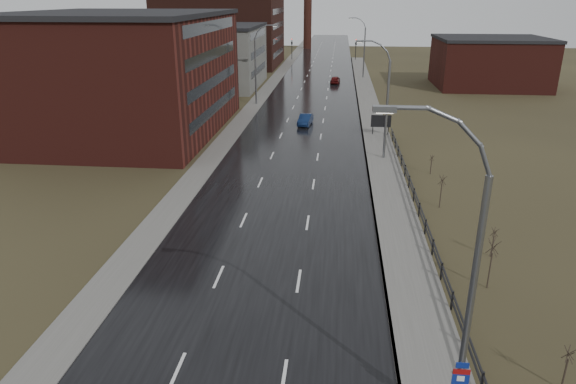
% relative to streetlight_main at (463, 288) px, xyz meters
% --- Properties ---
extents(road, '(14.00, 300.00, 0.06)m').
position_rel_streetlight_main_xyz_m(road, '(-8.47, 58.00, -6.03)').
color(road, black).
rests_on(road, ground).
extents(sidewalk_right, '(3.20, 180.00, 0.18)m').
position_rel_streetlight_main_xyz_m(sidewalk_right, '(0.13, 33.00, -5.97)').
color(sidewalk_right, '#595651').
rests_on(sidewalk_right, ground).
extents(curb_right, '(0.16, 180.00, 0.18)m').
position_rel_streetlight_main_xyz_m(curb_right, '(-1.39, 33.00, -5.97)').
color(curb_right, slate).
rests_on(curb_right, ground).
extents(sidewalk_left, '(2.40, 260.00, 0.12)m').
position_rel_streetlight_main_xyz_m(sidewalk_left, '(-16.67, 58.00, -6.00)').
color(sidewalk_left, '#595651').
rests_on(sidewalk_left, ground).
extents(warehouse_near, '(22.44, 28.56, 13.50)m').
position_rel_streetlight_main_xyz_m(warehouse_near, '(-29.46, 43.00, 0.70)').
color(warehouse_near, '#471914').
rests_on(warehouse_near, ground).
extents(warehouse_mid, '(16.32, 20.40, 10.50)m').
position_rel_streetlight_main_xyz_m(warehouse_mid, '(-26.46, 76.00, -0.80)').
color(warehouse_mid, slate).
rests_on(warehouse_mid, ground).
extents(warehouse_far, '(26.52, 24.48, 15.50)m').
position_rel_streetlight_main_xyz_m(warehouse_far, '(-31.47, 106.00, 1.70)').
color(warehouse_far, '#331611').
rests_on(warehouse_far, ground).
extents(building_right, '(18.36, 16.32, 8.50)m').
position_rel_streetlight_main_xyz_m(building_right, '(21.83, 80.00, -1.80)').
color(building_right, '#471914').
rests_on(building_right, ground).
extents(streetlight_main, '(3.91, 0.29, 12.11)m').
position_rel_streetlight_main_xyz_m(streetlight_main, '(0.00, 0.00, 0.00)').
color(streetlight_main, slate).
rests_on(streetlight_main, ground).
extents(streetlight_right_mid, '(3.36, 0.28, 11.35)m').
position_rel_streetlight_main_xyz_m(streetlight_right_mid, '(0.03, 34.00, -0.22)').
color(streetlight_right_mid, slate).
rests_on(streetlight_right_mid, ground).
extents(streetlight_left, '(3.36, 0.28, 11.35)m').
position_rel_streetlight_main_xyz_m(streetlight_left, '(-16.17, 60.00, -0.22)').
color(streetlight_left, slate).
rests_on(streetlight_left, ground).
extents(streetlight_right_far, '(3.36, 0.28, 11.35)m').
position_rel_streetlight_main_xyz_m(streetlight_right_far, '(0.03, 88.00, -0.22)').
color(streetlight_right_far, slate).
rests_on(streetlight_right_far, ground).
extents(guardrail, '(0.10, 53.05, 1.10)m').
position_rel_streetlight_main_xyz_m(guardrail, '(1.83, 16.32, -5.35)').
color(guardrail, black).
rests_on(guardrail, ground).
extents(shrub_b, '(0.49, 0.52, 2.06)m').
position_rel_streetlight_main_xyz_m(shrub_b, '(5.20, 2.60, -4.96)').
color(shrub_b, '#382D23').
rests_on(shrub_b, ground).
extents(shrub_c, '(0.68, 0.72, 2.91)m').
position_rel_streetlight_main_xyz_m(shrub_c, '(4.24, 10.39, -4.51)').
color(shrub_c, '#382D23').
rests_on(shrub_c, ground).
extents(shrub_d, '(0.46, 0.49, 1.94)m').
position_rel_streetlight_main_xyz_m(shrub_d, '(5.43, 14.16, -5.03)').
color(shrub_d, '#382D23').
rests_on(shrub_d, ground).
extents(shrub_e, '(0.61, 0.64, 2.57)m').
position_rel_streetlight_main_xyz_m(shrub_e, '(3.65, 21.93, -4.70)').
color(shrub_e, '#382D23').
rests_on(shrub_e, ground).
extents(shrub_f, '(0.43, 0.45, 1.79)m').
position_rel_streetlight_main_xyz_m(shrub_f, '(4.21, 29.85, -5.11)').
color(shrub_f, '#382D23').
rests_on(shrub_f, ground).
extents(billboard, '(2.28, 0.17, 2.43)m').
position_rel_streetlight_main_xyz_m(billboard, '(0.63, 43.21, -4.40)').
color(billboard, black).
rests_on(billboard, ground).
extents(traffic_light_left, '(0.58, 2.73, 5.30)m').
position_rel_streetlight_main_xyz_m(traffic_light_left, '(-16.47, 118.00, -1.46)').
color(traffic_light_left, black).
rests_on(traffic_light_left, ground).
extents(traffic_light_right, '(0.58, 2.73, 5.30)m').
position_rel_streetlight_main_xyz_m(traffic_light_right, '(-0.47, 118.00, -1.46)').
color(traffic_light_right, black).
rests_on(traffic_light_right, ground).
extents(car_near, '(1.83, 4.16, 1.33)m').
position_rel_streetlight_main_xyz_m(car_near, '(-8.32, 47.54, -5.40)').
color(car_near, '#0D1E45').
rests_on(car_near, ground).
extents(car_far, '(1.92, 4.15, 1.38)m').
position_rel_streetlight_main_xyz_m(car_far, '(-5.03, 80.52, -5.37)').
color(car_far, '#520D0E').
rests_on(car_far, ground).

